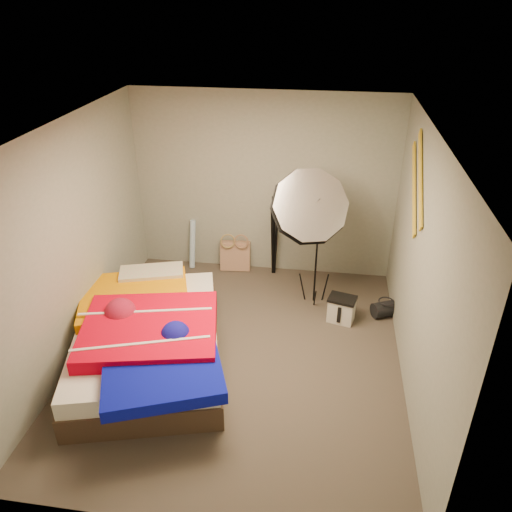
% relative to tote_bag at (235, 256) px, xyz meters
% --- Properties ---
extents(floor, '(4.00, 4.00, 0.00)m').
position_rel_tote_bag_xyz_m(floor, '(0.39, -1.90, -0.21)').
color(floor, '#4E443B').
rests_on(floor, ground).
extents(ceiling, '(4.00, 4.00, 0.00)m').
position_rel_tote_bag_xyz_m(ceiling, '(0.39, -1.90, 2.29)').
color(ceiling, silver).
rests_on(ceiling, wall_back).
extents(wall_back, '(3.50, 0.00, 3.50)m').
position_rel_tote_bag_xyz_m(wall_back, '(0.39, 0.10, 1.04)').
color(wall_back, gray).
rests_on(wall_back, floor).
extents(wall_front, '(3.50, 0.00, 3.50)m').
position_rel_tote_bag_xyz_m(wall_front, '(0.39, -3.90, 1.04)').
color(wall_front, gray).
rests_on(wall_front, floor).
extents(wall_left, '(0.00, 4.00, 4.00)m').
position_rel_tote_bag_xyz_m(wall_left, '(-1.36, -1.90, 1.04)').
color(wall_left, gray).
rests_on(wall_left, floor).
extents(wall_right, '(0.00, 4.00, 4.00)m').
position_rel_tote_bag_xyz_m(wall_right, '(2.14, -1.90, 1.04)').
color(wall_right, gray).
rests_on(wall_right, floor).
extents(tote_bag, '(0.44, 0.22, 0.44)m').
position_rel_tote_bag_xyz_m(tote_bag, '(0.00, 0.00, 0.00)').
color(tote_bag, tan).
rests_on(tote_bag, floor).
extents(wrapping_roll, '(0.12, 0.21, 0.71)m').
position_rel_tote_bag_xyz_m(wrapping_roll, '(-0.62, 0.00, 0.14)').
color(wrapping_roll, '#609ED4').
rests_on(wrapping_roll, floor).
extents(camera_case, '(0.35, 0.28, 0.30)m').
position_rel_tote_bag_xyz_m(camera_case, '(1.50, -1.05, -0.06)').
color(camera_case, beige).
rests_on(camera_case, floor).
extents(duffel_bag, '(0.37, 0.31, 0.19)m').
position_rel_tote_bag_xyz_m(duffel_bag, '(2.04, -0.87, -0.11)').
color(duffel_bag, black).
rests_on(duffel_bag, floor).
extents(wall_stripe_upper, '(0.02, 0.91, 0.78)m').
position_rel_tote_bag_xyz_m(wall_stripe_upper, '(2.12, -1.30, 1.74)').
color(wall_stripe_upper, gold).
rests_on(wall_stripe_upper, wall_right).
extents(wall_stripe_lower, '(0.02, 0.91, 0.78)m').
position_rel_tote_bag_xyz_m(wall_stripe_lower, '(2.12, -1.05, 1.54)').
color(wall_stripe_lower, gold).
rests_on(wall_stripe_lower, wall_right).
extents(bed, '(2.05, 2.52, 0.63)m').
position_rel_tote_bag_xyz_m(bed, '(-0.54, -2.12, 0.10)').
color(bed, '#463327').
rests_on(bed, floor).
extents(photo_umbrella, '(1.04, 0.82, 1.91)m').
position_rel_tote_bag_xyz_m(photo_umbrella, '(1.03, -0.81, 1.16)').
color(photo_umbrella, black).
rests_on(photo_umbrella, floor).
extents(camera_tripod, '(0.08, 0.08, 1.17)m').
position_rel_tote_bag_xyz_m(camera_tripod, '(0.56, -0.03, 0.46)').
color(camera_tripod, black).
rests_on(camera_tripod, floor).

